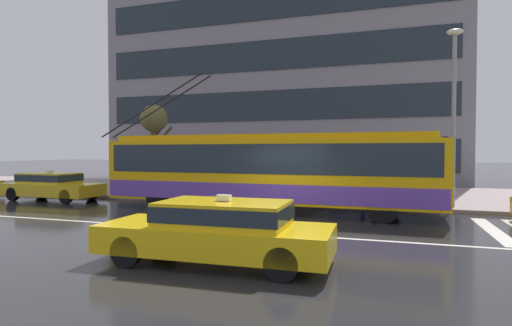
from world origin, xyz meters
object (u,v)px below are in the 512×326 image
object	(u,v)px
bus_shelter	(282,157)
pedestrian_at_shelter	(363,165)
taxi_queued_behind_bus	(52,185)
taxi_oncoming_near	(219,229)
pedestrian_approaching_curb	(248,162)
street_tree_bare	(154,124)
trolleybus	(267,169)
street_lamp	(454,102)

from	to	relation	value
bus_shelter	pedestrian_at_shelter	bearing A→B (deg)	-15.14
taxi_queued_behind_bus	taxi_oncoming_near	bearing A→B (deg)	-32.74
taxi_queued_behind_bus	pedestrian_at_shelter	size ratio (longest dim) A/B	2.35
pedestrian_at_shelter	pedestrian_approaching_curb	size ratio (longest dim) A/B	1.02
street_tree_bare	trolleybus	bearing A→B (deg)	-30.05
taxi_queued_behind_bus	bus_shelter	bearing A→B (deg)	15.88
street_lamp	street_tree_bare	bearing A→B (deg)	172.70
pedestrian_at_shelter	taxi_oncoming_near	bearing A→B (deg)	-103.66
pedestrian_approaching_curb	street_lamp	world-z (taller)	street_lamp
trolleybus	bus_shelter	xyz separation A→B (m)	(-0.24, 3.20, 0.42)
taxi_oncoming_near	bus_shelter	distance (m)	10.51
trolleybus	bus_shelter	size ratio (longest dim) A/B	3.23
street_tree_bare	bus_shelter	bearing A→B (deg)	-9.15
taxi_queued_behind_bus	street_tree_bare	size ratio (longest dim) A/B	1.02
taxi_queued_behind_bus	street_lamp	size ratio (longest dim) A/B	0.69
taxi_queued_behind_bus	street_lamp	world-z (taller)	street_lamp
pedestrian_at_shelter	pedestrian_approaching_curb	xyz separation A→B (m)	(-5.68, 2.23, 0.04)
pedestrian_approaching_curb	street_tree_bare	size ratio (longest dim) A/B	0.42
bus_shelter	street_tree_bare	xyz separation A→B (m)	(-7.33, 1.18, 1.73)
taxi_oncoming_near	pedestrian_approaching_curb	bearing A→B (deg)	106.37
street_tree_bare	taxi_oncoming_near	bearing A→B (deg)	-53.07
pedestrian_approaching_curb	pedestrian_at_shelter	bearing A→B (deg)	-21.41
trolleybus	taxi_oncoming_near	bearing A→B (deg)	-81.35
pedestrian_approaching_curb	street_tree_bare	bearing A→B (deg)	-179.23
street_lamp	street_tree_bare	xyz separation A→B (m)	(-14.26, 1.83, -0.41)
pedestrian_at_shelter	street_tree_bare	distance (m)	11.34
taxi_queued_behind_bus	trolleybus	bearing A→B (deg)	-1.59
taxi_queued_behind_bus	pedestrian_at_shelter	bearing A→B (deg)	7.96
taxi_oncoming_near	street_tree_bare	world-z (taller)	street_tree_bare
pedestrian_at_shelter	street_tree_bare	bearing A→B (deg)	168.85
pedestrian_approaching_curb	bus_shelter	bearing A→B (deg)	-31.11
trolleybus	pedestrian_at_shelter	xyz separation A→B (m)	(3.36, 2.23, 0.12)
taxi_oncoming_near	street_lamp	xyz separation A→B (m)	(5.59, 9.70, 3.44)
pedestrian_at_shelter	street_tree_bare	size ratio (longest dim) A/B	0.43
bus_shelter	taxi_oncoming_near	bearing A→B (deg)	-82.67
pedestrian_at_shelter	street_lamp	distance (m)	4.13
taxi_oncoming_near	street_lamp	bearing A→B (deg)	60.04
taxi_queued_behind_bus	pedestrian_approaching_curb	bearing A→B (deg)	27.04
trolleybus	street_tree_bare	size ratio (longest dim) A/B	2.96
taxi_oncoming_near	street_tree_bare	size ratio (longest dim) A/B	1.03
pedestrian_at_shelter	bus_shelter	bearing A→B (deg)	164.86
pedestrian_at_shelter	street_lamp	world-z (taller)	street_lamp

